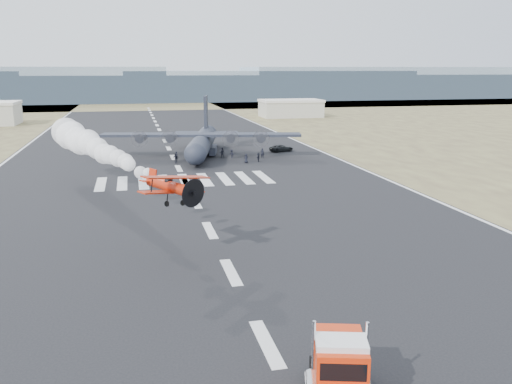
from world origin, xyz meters
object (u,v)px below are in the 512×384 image
object	(u,v)px
crew_e	(246,158)
crew_g	(262,153)
crew_d	(176,158)
hangar_right	(291,108)
crew_c	(232,154)
crew_f	(258,157)
semi_truck	(340,373)
crew_b	(222,153)
transport_aircraft	(202,141)
aerobatic_biplane	(171,186)
crew_h	(197,157)
support_vehicle	(282,148)
crew_a	(176,157)

from	to	relation	value
crew_e	crew_g	xyz separation A→B (m)	(4.02, 4.55, 0.10)
crew_d	crew_e	size ratio (longest dim) A/B	1.06
hangar_right	crew_e	size ratio (longest dim) A/B	12.63
crew_c	crew_f	bearing A→B (deg)	1.71
semi_truck	crew_b	size ratio (longest dim) A/B	4.28
transport_aircraft	crew_d	world-z (taller)	transport_aircraft
aerobatic_biplane	crew_f	size ratio (longest dim) A/B	4.22
crew_h	crew_f	bearing A→B (deg)	-89.49
semi_truck	crew_c	world-z (taller)	semi_truck
crew_f	crew_g	size ratio (longest dim) A/B	0.87
transport_aircraft	crew_g	world-z (taller)	transport_aircraft
semi_truck	crew_b	xyz separation A→B (m)	(6.84, 76.33, -0.80)
crew_f	crew_g	world-z (taller)	crew_g
support_vehicle	crew_d	bearing A→B (deg)	94.44
hangar_right	crew_c	bearing A→B (deg)	-113.53
semi_truck	crew_f	xyz separation A→B (m)	(12.38, 70.25, -0.95)
transport_aircraft	crew_h	xyz separation A→B (m)	(-2.01, -7.89, -1.84)
crew_b	crew_d	xyz separation A→B (m)	(-8.85, -4.19, -0.08)
support_vehicle	crew_d	world-z (taller)	crew_d
hangar_right	support_vehicle	size ratio (longest dim) A/B	4.23
aerobatic_biplane	hangar_right	bearing A→B (deg)	51.94
hangar_right	crew_d	size ratio (longest dim) A/B	11.94
semi_truck	crew_g	distance (m)	75.42
hangar_right	transport_aircraft	size ratio (longest dim) A/B	0.56
hangar_right	aerobatic_biplane	world-z (taller)	aerobatic_biplane
semi_truck	crew_f	world-z (taller)	semi_truck
crew_c	crew_a	bearing A→B (deg)	-119.13
aerobatic_biplane	crew_h	bearing A→B (deg)	63.34
semi_truck	aerobatic_biplane	bearing A→B (deg)	120.93
hangar_right	crew_e	distance (m)	93.60
transport_aircraft	crew_c	size ratio (longest dim) A/B	22.88
crew_e	crew_g	distance (m)	6.08
crew_a	crew_e	bearing A→B (deg)	57.08
transport_aircraft	crew_b	size ratio (longest dim) A/B	19.59
hangar_right	crew_c	size ratio (longest dim) A/B	12.70
semi_truck	crew_h	bearing A→B (deg)	104.51
transport_aircraft	crew_b	xyz separation A→B (m)	(3.18, -3.38, -1.82)
crew_f	crew_h	bearing A→B (deg)	-77.00
aerobatic_biplane	support_vehicle	world-z (taller)	aerobatic_biplane
support_vehicle	crew_c	bearing A→B (deg)	100.23
crew_a	crew_f	size ratio (longest dim) A/B	1.14
semi_truck	crew_g	bearing A→B (deg)	95.10
aerobatic_biplane	support_vehicle	xyz separation A→B (m)	(25.97, 58.12, -5.76)
semi_truck	crew_e	bearing A→B (deg)	97.64
aerobatic_biplane	crew_c	world-z (taller)	aerobatic_biplane
support_vehicle	crew_b	distance (m)	13.80
crew_a	crew_b	xyz separation A→B (m)	(8.62, 2.62, 0.03)
support_vehicle	crew_b	xyz separation A→B (m)	(-12.89, -4.92, 0.27)
support_vehicle	crew_a	bearing A→B (deg)	91.01
crew_e	aerobatic_biplane	bearing A→B (deg)	72.06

